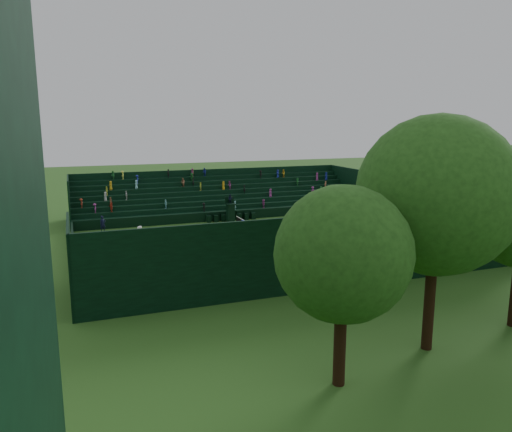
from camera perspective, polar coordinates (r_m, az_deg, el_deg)
The scene contains 17 objects.
ground at distance 46.05m, azimuth 0.00°, elevation -2.44°, with size 160.00×160.00×0.00m, color #31641F.
court_surface at distance 46.05m, azimuth 0.00°, elevation -2.44°, with size 12.97×26.77×0.01m, color #356923.
perimeter_wall_north at distance 53.45m, azimuth 16.18°, elevation -0.44°, with size 17.17×0.20×1.00m, color black.
perimeter_wall_south at distance 43.21m, azimuth -20.20°, elevation -3.36°, with size 17.17×0.20×1.00m, color black.
perimeter_wall_east at distance 38.33m, azimuth 4.43°, elevation -4.48°, with size 0.20×31.77×1.00m, color black.
perimeter_wall_west at distance 53.80m, azimuth -3.15°, elevation 0.06°, with size 0.20×31.77×1.00m, color black.
north_grandstand at distance 34.45m, azimuth 7.37°, elevation -4.53°, with size 6.60×32.00×4.90m.
south_grandstand at distance 57.56m, azimuth -4.39°, elevation 1.82°, with size 6.60×32.00×4.90m.
tennis_net at distance 45.93m, azimuth 0.00°, elevation -1.80°, with size 11.67×0.10×1.06m.
umpire_chair at distance 52.46m, azimuth -2.93°, elevation 0.65°, with size 0.96×0.96×3.00m.
courtside_chairs at distance 53.48m, azimuth -2.86°, elevation -0.13°, with size 0.47×5.44×1.02m.
player_near_west at distance 44.78m, azimuth -13.12°, elevation -2.09°, with size 0.77×0.50×1.57m, color white.
player_near_east at distance 42.97m, azimuth -2.16°, elevation -2.12°, with size 0.70×0.46×1.92m, color white.
player_far_west at distance 53.81m, azimuth 11.32°, elevation 0.32°, with size 0.90×0.70×1.84m, color white.
player_far_east at distance 45.73m, azimuth 4.39°, elevation -1.42°, with size 1.16×0.67×1.79m, color white.
line_judge_north at distance 57.00m, azimuth 9.75°, elevation 0.85°, with size 0.59×0.38×1.61m, color black.
line_judge_south at distance 50.13m, azimuth -17.11°, elevation -0.88°, with size 0.59×0.38×1.61m, color black.
Camera 1 is at (41.98, -15.58, 10.74)m, focal length 35.00 mm.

